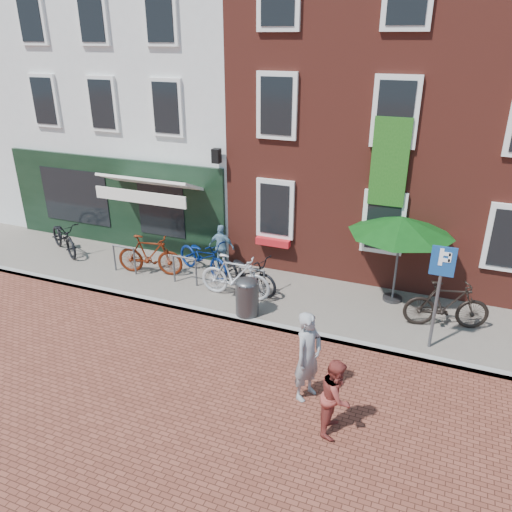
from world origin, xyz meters
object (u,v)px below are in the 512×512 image
at_px(litter_bin, 247,295).
at_px(bicycle_1, 150,255).
at_px(bicycle_2, 203,256).
at_px(bicycle_0, 64,237).
at_px(bicycle_4, 247,272).
at_px(woman, 308,356).
at_px(parasol, 402,222).
at_px(boy, 336,396).
at_px(bicycle_3, 235,277).
at_px(parking_sign, 440,280).
at_px(cafe_person, 222,247).
at_px(bicycle_5, 447,305).

bearing_deg(litter_bin, bicycle_1, 162.51).
bearing_deg(bicycle_1, bicycle_2, -77.35).
relative_size(bicycle_0, bicycle_1, 1.03).
bearing_deg(bicycle_4, woman, -124.33).
distance_m(litter_bin, bicycle_4, 1.32).
bearing_deg(parasol, bicycle_1, -171.61).
bearing_deg(woman, litter_bin, 65.38).
distance_m(parasol, boy, 5.34).
xyz_separation_m(parasol, bicycle_4, (-3.77, -0.89, -1.65)).
distance_m(bicycle_3, bicycle_4, 0.51).
bearing_deg(bicycle_0, parking_sign, -66.04).
xyz_separation_m(litter_bin, bicycle_1, (-3.50, 1.10, 0.05)).
distance_m(woman, bicycle_0, 9.86).
relative_size(parasol, cafe_person, 1.93).
xyz_separation_m(litter_bin, parasol, (3.26, 2.10, 1.63)).
relative_size(cafe_person, bicycle_0, 0.67).
relative_size(boy, cafe_person, 1.08).
height_order(bicycle_2, bicycle_4, same).
height_order(boy, bicycle_4, boy).
bearing_deg(bicycle_5, parking_sign, 152.14).
height_order(parking_sign, bicycle_0, parking_sign).
relative_size(parking_sign, bicycle_3, 1.23).
height_order(litter_bin, parasol, parasol).
bearing_deg(bicycle_0, bicycle_3, -66.18).
distance_m(parking_sign, bicycle_5, 1.49).
relative_size(bicycle_3, bicycle_5, 1.00).
height_order(bicycle_0, bicycle_2, same).
distance_m(bicycle_0, bicycle_2, 4.83).
xyz_separation_m(litter_bin, cafe_person, (-1.75, 2.23, 0.13)).
bearing_deg(bicycle_3, woman, -136.39).
xyz_separation_m(bicycle_2, bicycle_5, (6.66, -0.49, 0.06)).
height_order(cafe_person, bicycle_3, cafe_person).
height_order(bicycle_4, bicycle_5, bicycle_5).
relative_size(boy, bicycle_1, 0.75).
bearing_deg(bicycle_4, boy, -122.88).
relative_size(parking_sign, bicycle_0, 1.20).
bearing_deg(litter_bin, parasol, 32.81).
xyz_separation_m(bicycle_0, bicycle_3, (6.27, -0.70, 0.06)).
height_order(litter_bin, cafe_person, cafe_person).
distance_m(bicycle_1, bicycle_3, 2.88).
bearing_deg(bicycle_1, boy, -132.72).
bearing_deg(woman, bicycle_1, 80.66).
xyz_separation_m(litter_bin, bicycle_0, (-6.91, 1.43, -0.01)).
relative_size(woman, bicycle_1, 0.94).
height_order(bicycle_3, bicycle_4, bicycle_3).
relative_size(bicycle_3, bicycle_4, 0.97).
relative_size(cafe_person, bicycle_3, 0.69).
height_order(bicycle_1, bicycle_4, bicycle_1).
bearing_deg(cafe_person, litter_bin, 126.41).
height_order(boy, bicycle_5, boy).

